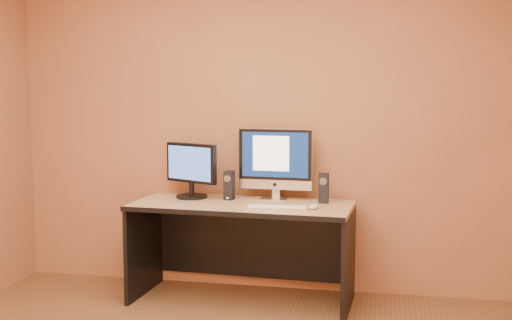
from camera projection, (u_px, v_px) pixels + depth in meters
name	position (u px, v px, depth m)	size (l,w,h in m)	color
walls	(186.00, 148.00, 3.05)	(4.00, 4.00, 2.60)	#9C603F
desk	(242.00, 253.00, 4.74)	(1.60, 0.70, 0.74)	tan
imac	(275.00, 163.00, 4.84)	(0.57, 0.21, 0.55)	silver
second_monitor	(191.00, 171.00, 4.91)	(0.48, 0.24, 0.42)	black
speaker_left	(229.00, 185.00, 4.85)	(0.07, 0.07, 0.22)	black
speaker_right	(324.00, 188.00, 4.71)	(0.07, 0.07, 0.22)	black
keyboard	(277.00, 207.00, 4.50)	(0.43, 0.12, 0.02)	#BCBCC1
mouse	(314.00, 206.00, 4.48)	(0.06, 0.10, 0.04)	white
cable_a	(284.00, 197.00, 4.94)	(0.01, 0.01, 0.22)	black
cable_b	(272.00, 197.00, 4.97)	(0.01, 0.01, 0.18)	black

